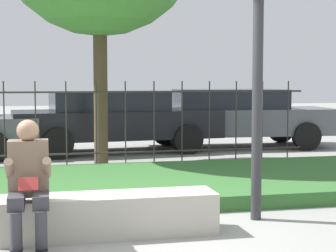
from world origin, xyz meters
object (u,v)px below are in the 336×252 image
(person_seated_reader, at_px, (29,180))
(car_parked_right, at_px, (235,116))
(stone_bench, at_px, (110,217))
(car_parked_center, at_px, (115,119))

(person_seated_reader, relative_size, car_parked_right, 0.26)
(stone_bench, distance_m, car_parked_right, 7.97)
(car_parked_right, height_order, car_parked_center, car_parked_right)
(person_seated_reader, distance_m, car_parked_right, 8.60)
(car_parked_right, bearing_deg, person_seated_reader, -118.83)
(car_parked_center, bearing_deg, car_parked_right, 0.33)
(person_seated_reader, bearing_deg, stone_bench, 19.86)
(car_parked_right, distance_m, car_parked_center, 2.91)
(stone_bench, height_order, car_parked_center, car_parked_center)
(stone_bench, distance_m, car_parked_center, 6.80)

